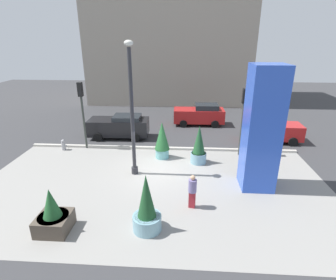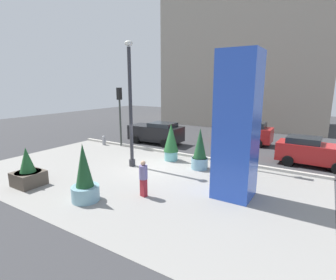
{
  "view_description": "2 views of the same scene",
  "coord_description": "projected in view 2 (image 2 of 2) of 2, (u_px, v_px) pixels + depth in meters",
  "views": [
    {
      "loc": [
        1.54,
        -13.71,
        7.13
      ],
      "look_at": [
        0.62,
        0.58,
        1.66
      ],
      "focal_mm": 28.65,
      "sensor_mm": 36.0,
      "label": 1
    },
    {
      "loc": [
        8.31,
        -11.75,
        4.76
      ],
      "look_at": [
        0.95,
        0.13,
        1.72
      ],
      "focal_mm": 27.53,
      "sensor_mm": 36.0,
      "label": 2
    }
  ],
  "objects": [
    {
      "name": "plaza_pavement",
      "position": [
        131.0,
        177.0,
        13.39
      ],
      "size": [
        18.0,
        10.0,
        0.02
      ],
      "primitive_type": "cube",
      "color": "gray",
      "rests_on": "ground_plane"
    },
    {
      "name": "potted_plant_near_right",
      "position": [
        28.0,
        172.0,
        12.22
      ],
      "size": [
        1.24,
        1.24,
        1.87
      ],
      "color": "#4C4238",
      "rests_on": "ground_plane"
    },
    {
      "name": "lamp_post",
      "position": [
        131.0,
        108.0,
        14.54
      ],
      "size": [
        0.44,
        0.44,
        7.05
      ],
      "color": "#2D2D33",
      "rests_on": "ground_plane"
    },
    {
      "name": "car_passing_lane",
      "position": [
        313.0,
        152.0,
        15.12
      ],
      "size": [
        4.09,
        2.03,
        1.69
      ],
      "color": "red",
      "rests_on": "ground_plane"
    },
    {
      "name": "highrise_across_street",
      "position": [
        249.0,
        45.0,
        29.99
      ],
      "size": [
        17.98,
        10.01,
        18.44
      ],
      "primitive_type": "cube",
      "color": "#9E9384",
      "rests_on": "ground_plane"
    },
    {
      "name": "potted_plant_curbside",
      "position": [
        84.0,
        179.0,
        10.53
      ],
      "size": [
        1.13,
        1.13,
        2.45
      ],
      "color": "#7AA8B7",
      "rests_on": "ground_plane"
    },
    {
      "name": "pedestrian_by_curb",
      "position": [
        143.0,
        177.0,
        10.97
      ],
      "size": [
        0.43,
        0.43,
        1.61
      ],
      "color": "maroon",
      "rests_on": "ground_plane"
    },
    {
      "name": "traffic_light_far_side",
      "position": [
        120.0,
        107.0,
        19.59
      ],
      "size": [
        0.28,
        0.42,
        4.5
      ],
      "color": "#333833",
      "rests_on": "ground_plane"
    },
    {
      "name": "traffic_light_corner",
      "position": [
        257.0,
        119.0,
        13.9
      ],
      "size": [
        0.28,
        0.42,
        4.32
      ],
      "color": "#333833",
      "rests_on": "ground_plane"
    },
    {
      "name": "car_intersection",
      "position": [
        245.0,
        133.0,
        20.79
      ],
      "size": [
        4.33,
        2.01,
        1.82
      ],
      "color": "red",
      "rests_on": "ground_plane"
    },
    {
      "name": "potted_plant_mid_plaza",
      "position": [
        200.0,
        151.0,
        14.55
      ],
      "size": [
        0.95,
        0.95,
        2.36
      ],
      "color": "#7AA8B7",
      "rests_on": "ground_plane"
    },
    {
      "name": "ground_plane",
      "position": [
        185.0,
        152.0,
        18.38
      ],
      "size": [
        60.0,
        60.0,
        0.0
      ],
      "primitive_type": "plane",
      "color": "#38383A"
    },
    {
      "name": "fire_hydrant",
      "position": [
        104.0,
        140.0,
        20.5
      ],
      "size": [
        0.36,
        0.26,
        0.75
      ],
      "color": "#99999E",
      "rests_on": "ground_plane"
    },
    {
      "name": "art_pillar_blue",
      "position": [
        237.0,
        127.0,
        10.57
      ],
      "size": [
        1.58,
        1.58,
        6.08
      ],
      "primitive_type": "cube",
      "color": "blue",
      "rests_on": "ground_plane"
    },
    {
      "name": "curb_strip",
      "position": [
        179.0,
        154.0,
        17.63
      ],
      "size": [
        18.0,
        0.24,
        0.16
      ],
      "primitive_type": "cube",
      "color": "#B7B2A8",
      "rests_on": "ground_plane"
    },
    {
      "name": "potted_plant_near_left",
      "position": [
        171.0,
        142.0,
        16.16
      ],
      "size": [
        0.93,
        0.93,
        2.36
      ],
      "color": "#6BB2B2",
      "rests_on": "ground_plane"
    },
    {
      "name": "car_far_lane",
      "position": [
        156.0,
        132.0,
        20.94
      ],
      "size": [
        4.47,
        2.13,
        1.75
      ],
      "color": "black",
      "rests_on": "ground_plane"
    }
  ]
}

